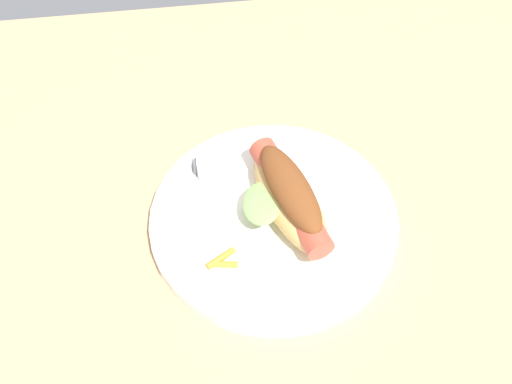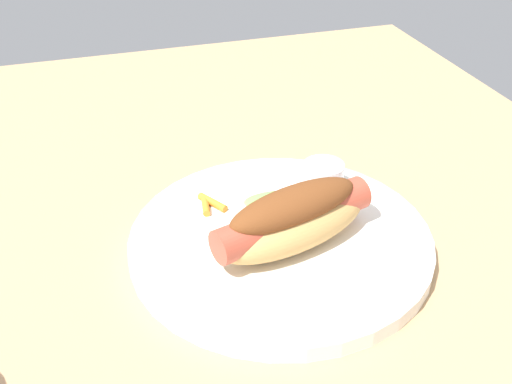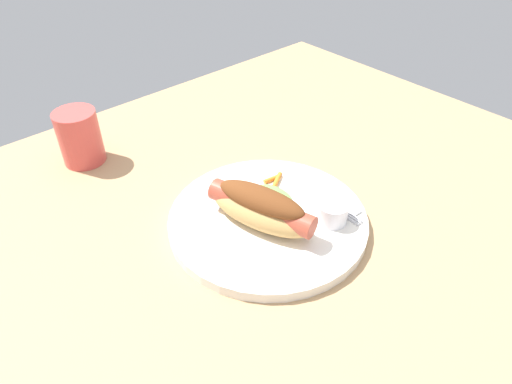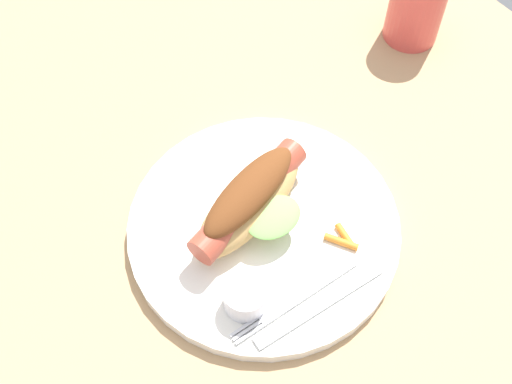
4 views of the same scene
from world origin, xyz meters
The scene contains 8 objects.
ground_plane centered at (0.00, 0.00, -0.90)cm, with size 120.00×90.00×1.80cm, color tan.
plate centered at (-2.89, 2.79, 0.80)cm, with size 28.79×28.79×1.60cm, color white.
hot_dog centered at (-1.11, 3.30, 4.54)cm, with size 10.46×16.63×6.02cm.
sauce_ramekin centered at (-9.01, 9.60, 3.11)cm, with size 4.28×4.28×3.02cm, color white.
fork centered at (-11.60, 5.15, 1.80)cm, with size 1.64×14.74×0.40cm.
knife centered at (-13.44, 3.93, 1.78)cm, with size 14.83×1.40×0.36cm, color silver.
carrot_garnish centered at (-9.33, -2.53, 1.97)cm, with size 3.59×2.64×0.75cm.
drinking_cup centered at (9.50, -30.62, 4.68)cm, with size 7.04×7.04×9.36cm, color #D84C47.
Camera 3 is at (31.84, 39.03, 45.72)cm, focal length 32.41 mm.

